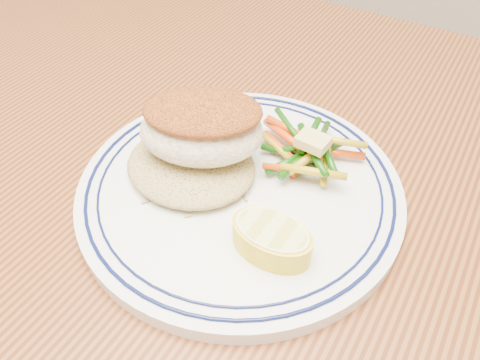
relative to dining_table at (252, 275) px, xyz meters
name	(u,v)px	position (x,y,z in m)	size (l,w,h in m)	color
dining_table	(252,275)	(0.00, 0.00, 0.00)	(1.50, 0.90, 0.75)	#502510
plate	(240,188)	(-0.02, 0.01, 0.11)	(0.30, 0.30, 0.02)	silver
rice_pilaf	(191,163)	(-0.07, 0.00, 0.12)	(0.12, 0.11, 0.02)	#97814B
fish_fillet	(202,126)	(-0.07, 0.02, 0.16)	(0.14, 0.12, 0.06)	beige
vegetable_pile	(305,149)	(0.01, 0.07, 0.13)	(0.11, 0.10, 0.03)	#CF400A
butter_pat	(313,141)	(0.02, 0.06, 0.15)	(0.03, 0.02, 0.01)	#D3BC67
lemon_wedge	(272,238)	(0.04, -0.04, 0.13)	(0.07, 0.06, 0.03)	yellow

